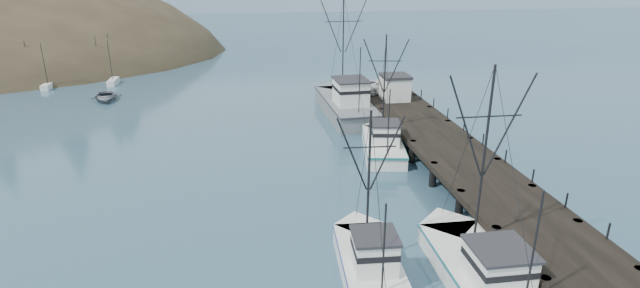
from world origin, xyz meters
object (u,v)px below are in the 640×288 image
object	(u,v)px
pickup_truck	(383,86)
motorboat	(106,100)
pier	(441,142)
trawler_near	(480,270)
trawler_mid	(369,261)
trawler_far	(383,143)
pier_shed	(395,87)
work_vessel	(345,104)

from	to	relation	value
pickup_truck	motorboat	xyz separation A→B (m)	(-33.55, 8.93, -2.75)
pier	trawler_near	world-z (taller)	trawler_near
pier	trawler_mid	xyz separation A→B (m)	(-10.36, -15.57, -0.87)
trawler_near	trawler_far	bearing A→B (deg)	89.60
trawler_near	pier_shed	xyz separation A→B (m)	(4.32, 30.72, 2.60)
motorboat	trawler_far	bearing A→B (deg)	-50.07
trawler_near	pier_shed	world-z (taller)	trawler_near
motorboat	pier	bearing A→B (deg)	-49.54
trawler_far	pier_shed	xyz separation A→B (m)	(4.18, 10.47, 2.60)
pier_shed	motorboat	distance (m)	36.32
pier	pier_shed	bearing A→B (deg)	91.11
work_vessel	pier_shed	world-z (taller)	work_vessel
trawler_near	work_vessel	xyz separation A→B (m)	(-0.87, 32.53, 0.41)
work_vessel	pickup_truck	world-z (taller)	work_vessel
trawler_far	work_vessel	world-z (taller)	work_vessel
trawler_far	pier_shed	distance (m)	11.57
pier_shed	trawler_mid	bearing A→B (deg)	-109.24
pier_shed	trawler_far	bearing A→B (deg)	-111.74
pier_shed	pickup_truck	distance (m)	3.54
pier	trawler_near	bearing A→B (deg)	-104.78
trawler_mid	trawler_far	size ratio (longest dim) A/B	0.89
trawler_mid	pickup_truck	xyz separation A→B (m)	(9.68, 32.39, 1.93)
trawler_far	work_vessel	bearing A→B (deg)	94.71
pier	pier_shed	size ratio (longest dim) A/B	13.75
motorboat	pickup_truck	bearing A→B (deg)	-27.49
pier	trawler_far	size ratio (longest dim) A/B	4.03
pickup_truck	motorboat	size ratio (longest dim) A/B	1.00
motorboat	work_vessel	bearing A→B (deg)	-32.74
trawler_far	trawler_near	bearing A→B (deg)	-90.40
trawler_mid	pickup_truck	world-z (taller)	trawler_mid
trawler_mid	pier	bearing A→B (deg)	56.35
work_vessel	pier_shed	size ratio (longest dim) A/B	5.03
trawler_far	pickup_truck	distance (m)	14.54
trawler_mid	work_vessel	xyz separation A→B (m)	(4.91, 30.76, 0.41)
work_vessel	pickup_truck	xyz separation A→B (m)	(4.77, 1.63, 1.52)
pier	motorboat	distance (m)	42.87
trawler_far	motorboat	size ratio (longest dim) A/B	2.03
pier	trawler_mid	bearing A→B (deg)	-123.65
pier_shed	pickup_truck	size ratio (longest dim) A/B	0.59
trawler_far	work_vessel	size ratio (longest dim) A/B	0.68
trawler_mid	pickup_truck	distance (m)	33.86
trawler_mid	work_vessel	size ratio (longest dim) A/B	0.60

